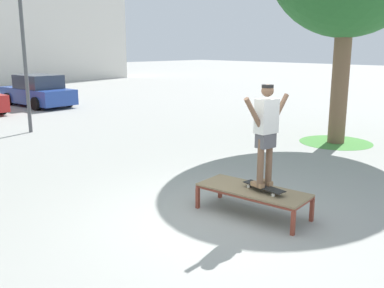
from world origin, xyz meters
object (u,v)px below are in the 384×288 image
at_px(skate_box, 253,191).
at_px(light_post, 21,14).
at_px(skateboard, 264,187).
at_px(car_blue, 38,92).
at_px(skater, 266,128).

height_order(skate_box, light_post, light_post).
xyz_separation_m(skateboard, car_blue, (3.46, 16.00, 0.15)).
xyz_separation_m(skate_box, skateboard, (0.03, -0.20, 0.12)).
relative_size(skate_box, skater, 1.17).
distance_m(skateboard, car_blue, 16.38).
xyz_separation_m(skate_box, light_post, (0.40, 9.75, 3.41)).
distance_m(skateboard, light_post, 10.49).
relative_size(skater, light_post, 0.29).
relative_size(skateboard, car_blue, 0.19).
bearing_deg(light_post, skater, -92.14).
bearing_deg(light_post, skate_box, -92.34).
height_order(skate_box, skater, skater).
bearing_deg(skater, light_post, 87.86).
bearing_deg(skate_box, light_post, 87.66).
xyz_separation_m(skate_box, car_blue, (3.49, 15.80, 0.28)).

